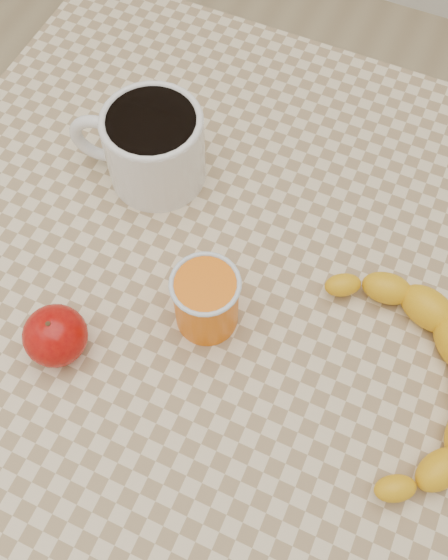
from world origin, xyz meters
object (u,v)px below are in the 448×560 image
at_px(coffee_mug, 152,145).
at_px(apple, 55,336).
at_px(table, 224,320).
at_px(orange_juice_glass, 206,300).
at_px(banana, 412,378).

height_order(coffee_mug, apple, coffee_mug).
distance_m(table, apple, 0.22).
distance_m(coffee_mug, apple, 0.24).
relative_size(coffee_mug, apple, 2.15).
bearing_deg(coffee_mug, table, -38.03).
relative_size(coffee_mug, orange_juice_glass, 2.06).
xyz_separation_m(table, orange_juice_glass, (-0.00, -0.04, 0.13)).
xyz_separation_m(table, coffee_mug, (-0.14, 0.11, 0.14)).
xyz_separation_m(apple, banana, (0.34, 0.11, -0.01)).
height_order(table, orange_juice_glass, orange_juice_glass).
bearing_deg(coffee_mug, apple, -86.98).
height_order(coffee_mug, orange_juice_glass, coffee_mug).
xyz_separation_m(coffee_mug, orange_juice_glass, (0.14, -0.15, -0.01)).
distance_m(orange_juice_glass, banana, 0.22).
relative_size(table, apple, 10.18).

